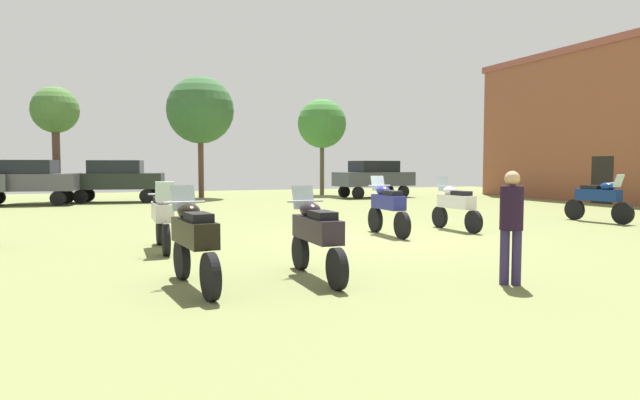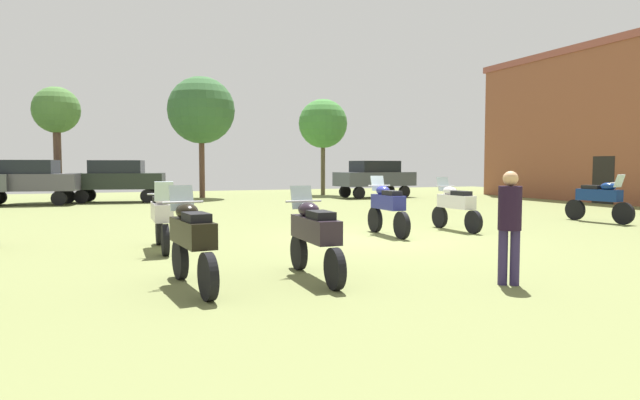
{
  "view_description": "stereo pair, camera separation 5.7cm",
  "coord_description": "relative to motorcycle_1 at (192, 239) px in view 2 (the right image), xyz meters",
  "views": [
    {
      "loc": [
        -6.31,
        -12.09,
        1.81
      ],
      "look_at": [
        -0.28,
        3.36,
        0.76
      ],
      "focal_mm": 31.15,
      "sensor_mm": 36.0,
      "label": 1
    },
    {
      "loc": [
        -6.25,
        -12.11,
        1.81
      ],
      "look_at": [
        -0.28,
        3.36,
        0.76
      ],
      "focal_mm": 31.15,
      "sensor_mm": 36.0,
      "label": 2
    }
  ],
  "objects": [
    {
      "name": "person_3",
      "position": [
        4.44,
        -1.46,
        0.27
      ],
      "size": [
        0.47,
        0.47,
        1.7
      ],
      "rotation": [
        0.0,
        0.0,
        5.66
      ],
      "color": "#2E244D",
      "rests_on": "ground"
    },
    {
      "name": "motorcycle_4",
      "position": [
        1.9,
        0.03,
        -0.01
      ],
      "size": [
        0.62,
        2.26,
        1.44
      ],
      "rotation": [
        0.0,
        0.0,
        -0.01
      ],
      "color": "black",
      "rests_on": "ground"
    },
    {
      "name": "car_1",
      "position": [
        12.55,
        19.08,
        0.44
      ],
      "size": [
        4.48,
        2.3,
        2.0
      ],
      "rotation": [
        0.0,
        0.0,
        1.69
      ],
      "color": "black",
      "rests_on": "ground"
    },
    {
      "name": "tree_1",
      "position": [
        3.72,
        22.32,
        3.98
      ],
      "size": [
        3.6,
        3.6,
        6.53
      ],
      "color": "brown",
      "rests_on": "ground"
    },
    {
      "name": "tree_5",
      "position": [
        -3.34,
        21.95,
        3.62
      ],
      "size": [
        2.25,
        2.25,
        5.58
      ],
      "color": "brown",
      "rests_on": "ground"
    },
    {
      "name": "motorcycle_5",
      "position": [
        7.74,
        4.66,
        -0.02
      ],
      "size": [
        0.62,
        2.1,
        1.44
      ],
      "rotation": [
        0.0,
        0.0,
        0.04
      ],
      "color": "black",
      "rests_on": "ground"
    },
    {
      "name": "car_2",
      "position": [
        -4.39,
        19.56,
        0.44
      ],
      "size": [
        4.55,
        2.55,
        2.0
      ],
      "rotation": [
        0.0,
        0.0,
        1.39
      ],
      "color": "black",
      "rests_on": "ground"
    },
    {
      "name": "tree_6",
      "position": [
        10.91,
        22.66,
        3.47
      ],
      "size": [
        2.88,
        2.88,
        5.66
      ],
      "color": "brown",
      "rests_on": "ground"
    },
    {
      "name": "motorcycle_2",
      "position": [
        -0.07,
        3.91,
        -0.01
      ],
      "size": [
        0.62,
        2.23,
        1.46
      ],
      "rotation": [
        0.0,
        0.0,
        3.13
      ],
      "color": "black",
      "rests_on": "ground"
    },
    {
      "name": "ground_plane",
      "position": [
        5.12,
        4.04,
        -0.74
      ],
      "size": [
        44.0,
        52.0,
        0.02
      ],
      "color": "olive"
    },
    {
      "name": "motorcycle_1",
      "position": [
        0.0,
        0.0,
        0.0
      ],
      "size": [
        0.62,
        2.2,
        1.48
      ],
      "rotation": [
        0.0,
        0.0,
        0.11
      ],
      "color": "black",
      "rests_on": "ground"
    },
    {
      "name": "car_4",
      "position": [
        -0.64,
        20.14,
        0.44
      ],
      "size": [
        4.56,
        2.58,
        2.0
      ],
      "rotation": [
        0.0,
        0.0,
        1.38
      ],
      "color": "black",
      "rests_on": "ground"
    },
    {
      "name": "motorcycle_8",
      "position": [
        5.5,
        4.38,
        0.01
      ],
      "size": [
        0.62,
        2.14,
        1.5
      ],
      "rotation": [
        0.0,
        0.0,
        -0.02
      ],
      "color": "black",
      "rests_on": "ground"
    },
    {
      "name": "motorcycle_11",
      "position": [
        13.18,
        4.85,
        0.01
      ],
      "size": [
        0.68,
        2.27,
        1.5
      ],
      "rotation": [
        0.0,
        0.0,
        3.3
      ],
      "color": "black",
      "rests_on": "ground"
    }
  ]
}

